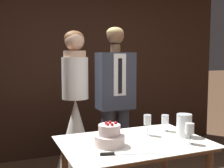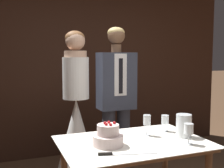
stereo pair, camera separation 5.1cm
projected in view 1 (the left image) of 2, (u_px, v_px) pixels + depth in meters
wall_back at (74, 63)px, 4.11m from camera, size 4.90×0.12×2.67m
cake_table at (134, 153)px, 2.26m from camera, size 1.18×0.80×0.76m
tiered_cake at (109, 137)px, 2.14m from camera, size 0.24×0.24×0.19m
cake_knife at (118, 154)px, 1.95m from camera, size 0.41×0.13×0.02m
wine_glass_near at (147, 121)px, 2.42m from camera, size 0.06×0.06×0.18m
wine_glass_middle at (189, 130)px, 2.18m from camera, size 0.07×0.07×0.16m
wine_glass_far at (165, 120)px, 2.55m from camera, size 0.07×0.07×0.15m
hurricane_candle at (184, 126)px, 2.39m from camera, size 0.13×0.13×0.19m
bride at (76, 132)px, 3.03m from camera, size 0.54×0.54×1.71m
groom at (115, 98)px, 3.18m from camera, size 0.41×0.25×1.76m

